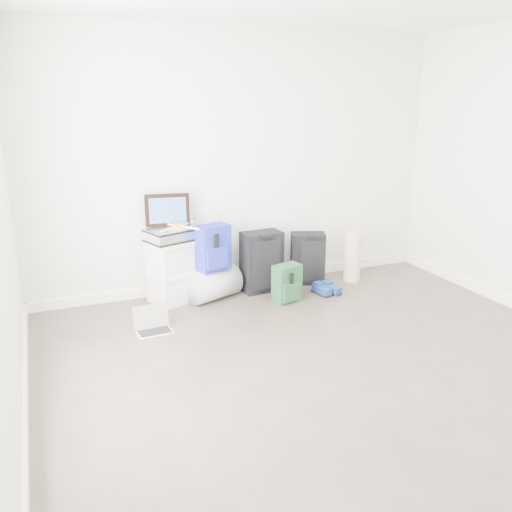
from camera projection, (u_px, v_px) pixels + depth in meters
name	position (u px, v px, depth m)	size (l,w,h in m)	color
ground	(365.00, 393.00, 3.86)	(5.00, 5.00, 0.00)	#3A332A
room_envelope	(379.00, 148.00, 3.38)	(4.52, 5.02, 2.71)	silver
boxes_stack	(172.00, 271.00, 5.49)	(0.55, 0.50, 0.63)	silver
briefcase	(171.00, 235.00, 5.38)	(0.45, 0.33, 0.13)	#B2B2B7
painting	(167.00, 210.00, 5.40)	(0.44, 0.10, 0.33)	black
drone	(179.00, 226.00, 5.36)	(0.44, 0.44, 0.05)	gold
duffel_bag	(213.00, 284.00, 5.58)	(0.33, 0.33, 0.53)	gray
blue_backpack	(213.00, 248.00, 5.44)	(0.37, 0.32, 0.46)	#18219E
large_suitcase	(262.00, 262.00, 5.77)	(0.44, 0.30, 0.65)	black
green_backpack	(287.00, 284.00, 5.51)	(0.31, 0.26, 0.39)	#163C21
carry_on	(308.00, 258.00, 6.01)	(0.42, 0.34, 0.58)	black
shoes	(326.00, 290.00, 5.76)	(0.26, 0.27, 0.08)	black
rolled_rug	(353.00, 257.00, 6.10)	(0.18, 0.18, 0.56)	tan
laptop	(153.00, 326.00, 4.84)	(0.33, 0.25, 0.23)	silver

